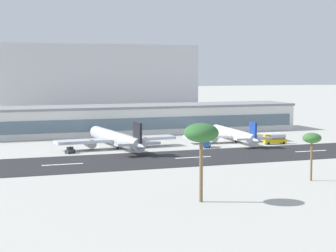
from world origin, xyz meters
TOP-DOWN VIEW (x-y plane):
  - ground_plane at (0.00, 0.00)m, footprint 1400.00×1400.00m
  - runway_strip at (0.00, 4.21)m, footprint 800.00×32.06m
  - runway_centreline_dash_3 at (-41.93, 4.21)m, footprint 12.00×1.20m
  - runway_centreline_dash_4 at (-1.10, 4.21)m, footprint 12.00×1.20m
  - runway_centreline_dash_5 at (41.65, 4.21)m, footprint 12.00×1.20m
  - terminal_building at (2.82, 78.47)m, footprint 141.47×23.87m
  - distant_hotel_block at (5.70, 185.75)m, footprint 127.76×25.49m
  - airliner_black_tail_gate_0 at (-18.34, 32.05)m, footprint 43.37×51.60m
  - airliner_navy_tail_gate_1 at (27.84, 33.80)m, footprint 39.24×44.05m
  - service_box_truck_0 at (12.21, 24.97)m, footprint 4.88×6.43m
  - service_baggage_tug_1 at (-35.93, 25.99)m, footprint 3.54×3.18m
  - service_fuel_truck_2 at (39.66, 25.09)m, footprint 8.71×3.53m
  - palm_tree_0 at (-22.24, -53.13)m, footprint 7.25×7.25m
  - palm_tree_2 at (12.49, -40.73)m, footprint 4.66×4.66m

SIDE VIEW (x-z plane):
  - ground_plane at x=0.00m, z-range 0.00..0.00m
  - runway_strip at x=0.00m, z-range 0.00..0.08m
  - runway_centreline_dash_3 at x=-41.93m, z-range 0.08..0.09m
  - runway_centreline_dash_4 at x=-1.10m, z-range 0.08..0.09m
  - runway_centreline_dash_5 at x=41.65m, z-range 0.08..0.09m
  - service_baggage_tug_1 at x=-35.93m, z-range -0.05..2.15m
  - service_box_truck_0 at x=12.21m, z-range 0.16..3.41m
  - service_fuel_truck_2 at x=39.66m, z-range 0.05..4.00m
  - airliner_navy_tail_gate_1 at x=27.84m, z-range -1.67..7.52m
  - airliner_black_tail_gate_0 at x=-18.34m, z-range -1.96..8.82m
  - terminal_building at x=2.82m, z-range 0.00..12.06m
  - palm_tree_2 at x=12.49m, z-range 4.44..16.43m
  - palm_tree_0 at x=-22.24m, z-range 6.04..22.62m
  - distant_hotel_block at x=5.70m, z-range 0.00..42.12m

